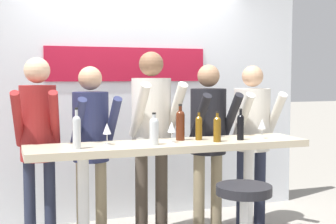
% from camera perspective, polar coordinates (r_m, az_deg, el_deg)
% --- Properties ---
extents(back_wall, '(3.99, 0.12, 2.46)m').
position_cam_1_polar(back_wall, '(5.12, -4.44, 0.90)').
color(back_wall, silver).
rests_on(back_wall, ground_plane).
extents(tasting_table, '(2.39, 0.51, 0.99)m').
position_cam_1_polar(tasting_table, '(3.97, 0.37, -6.10)').
color(tasting_table, beige).
rests_on(tasting_table, ground_plane).
extents(bar_stool, '(0.44, 0.44, 0.73)m').
position_cam_1_polar(bar_stool, '(3.66, 9.19, -12.48)').
color(bar_stool, silver).
rests_on(bar_stool, ground_plane).
extents(person_far_left, '(0.43, 0.55, 1.71)m').
position_cam_1_polar(person_far_left, '(4.18, -15.54, -2.25)').
color(person_far_left, '#23283D').
rests_on(person_far_left, ground_plane).
extents(person_left, '(0.42, 0.53, 1.64)m').
position_cam_1_polar(person_left, '(4.26, -9.35, -2.78)').
color(person_left, gray).
rests_on(person_left, ground_plane).
extents(person_center_left, '(0.47, 0.58, 1.78)m').
position_cam_1_polar(person_center_left, '(4.42, -1.99, -1.38)').
color(person_center_left, '#473D33').
rests_on(person_center_left, ground_plane).
extents(person_center, '(0.43, 0.53, 1.66)m').
position_cam_1_polar(person_center, '(4.55, 4.97, -2.15)').
color(person_center, gray).
rests_on(person_center, ground_plane).
extents(person_center_right, '(0.45, 0.54, 1.65)m').
position_cam_1_polar(person_center_right, '(4.83, 10.24, -1.91)').
color(person_center_right, '#23283D').
rests_on(person_center_right, ground_plane).
extents(wine_bottle_0, '(0.06, 0.06, 0.25)m').
position_cam_1_polar(wine_bottle_0, '(4.08, 3.78, -1.79)').
color(wine_bottle_0, brown).
rests_on(wine_bottle_0, tasting_table).
extents(wine_bottle_1, '(0.07, 0.07, 0.26)m').
position_cam_1_polar(wine_bottle_1, '(3.77, -1.71, -2.18)').
color(wine_bottle_1, '#B7BCC1').
rests_on(wine_bottle_1, tasting_table).
extents(wine_bottle_2, '(0.08, 0.08, 0.32)m').
position_cam_1_polar(wine_bottle_2, '(4.04, 1.50, -1.44)').
color(wine_bottle_2, '#4C1E0F').
rests_on(wine_bottle_2, tasting_table).
extents(wine_bottle_3, '(0.06, 0.06, 0.27)m').
position_cam_1_polar(wine_bottle_3, '(4.11, 8.83, -1.67)').
color(wine_bottle_3, black).
rests_on(wine_bottle_3, tasting_table).
extents(wine_bottle_4, '(0.06, 0.06, 0.26)m').
position_cam_1_polar(wine_bottle_4, '(3.98, 6.02, -1.93)').
color(wine_bottle_4, brown).
rests_on(wine_bottle_4, tasting_table).
extents(wine_bottle_5, '(0.06, 0.06, 0.32)m').
position_cam_1_polar(wine_bottle_5, '(3.64, -11.07, -2.22)').
color(wine_bottle_5, '#B7BCC1').
rests_on(wine_bottle_5, tasting_table).
extents(wine_glass_0, '(0.07, 0.07, 0.18)m').
position_cam_1_polar(wine_glass_0, '(4.25, 11.40, -1.51)').
color(wine_glass_0, silver).
rests_on(wine_glass_0, tasting_table).
extents(wine_glass_1, '(0.07, 0.07, 0.18)m').
position_cam_1_polar(wine_glass_1, '(3.91, 0.49, -1.92)').
color(wine_glass_1, silver).
rests_on(wine_glass_1, tasting_table).
extents(wine_glass_2, '(0.07, 0.07, 0.18)m').
position_cam_1_polar(wine_glass_2, '(3.82, -7.45, -2.11)').
color(wine_glass_2, silver).
rests_on(wine_glass_2, tasting_table).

